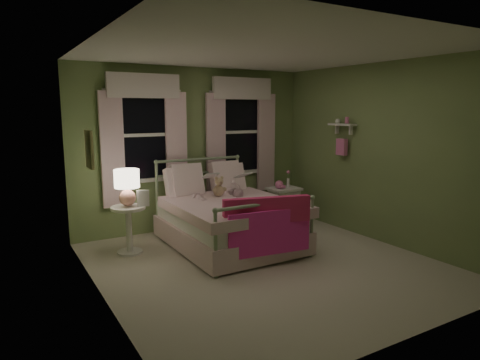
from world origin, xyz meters
TOP-DOWN VIEW (x-y plane):
  - room_shell at (0.00, 0.00)m, footprint 4.20×4.20m
  - bed at (-0.03, 0.93)m, footprint 1.58×2.04m
  - pink_throw at (-0.03, -0.10)m, footprint 1.10×0.38m
  - child_left at (-0.31, 1.35)m, footprint 0.27×0.20m
  - child_right at (0.25, 1.35)m, footprint 0.42×0.36m
  - book_left at (-0.31, 1.10)m, footprint 0.22×0.15m
  - book_right at (0.25, 1.10)m, footprint 0.21×0.13m
  - teddy_bear at (-0.03, 1.19)m, footprint 0.22×0.18m
  - nightstand_left at (-1.36, 1.29)m, footprint 0.46×0.46m
  - table_lamp at (-1.36, 1.29)m, footprint 0.33×0.33m
  - book_nightstand at (-1.26, 1.21)m, footprint 0.23×0.27m
  - nightstand_right at (1.27, 1.35)m, footprint 0.50×0.40m
  - pink_toy at (1.17, 1.35)m, footprint 0.14×0.19m
  - bud_vase at (1.39, 1.40)m, footprint 0.06×0.06m
  - window_left at (-0.85, 2.03)m, footprint 1.34×0.13m
  - window_right at (0.85, 2.03)m, footprint 1.34×0.13m
  - wall_shelf at (1.90, 0.70)m, footprint 0.15×0.50m
  - framed_picture at (-1.95, 0.60)m, footprint 0.03×0.32m

SIDE VIEW (x-z plane):
  - bed at x=-0.03m, z-range -0.21..0.98m
  - nightstand_left at x=-1.36m, z-range 0.09..0.74m
  - nightstand_right at x=1.27m, z-range 0.23..0.87m
  - pink_throw at x=-0.03m, z-range 0.26..0.96m
  - book_nightstand at x=-1.26m, z-range 0.65..0.67m
  - pink_toy at x=1.17m, z-range 0.64..0.78m
  - bud_vase at x=1.39m, z-range 0.65..0.93m
  - teddy_bear at x=-0.03m, z-range 0.64..0.94m
  - child_left at x=-0.31m, z-range 0.57..1.25m
  - book_right at x=0.25m, z-range 0.79..1.05m
  - child_right at x=0.25m, z-range 0.57..1.33m
  - table_lamp at x=-1.36m, z-range 0.71..1.20m
  - book_left at x=-0.31m, z-range 0.83..1.09m
  - room_shell at x=0.00m, z-range -0.80..3.40m
  - framed_picture at x=-1.95m, z-range 1.29..1.71m
  - wall_shelf at x=1.90m, z-range 1.22..1.82m
  - window_left at x=-0.85m, z-range 0.64..2.60m
  - window_right at x=0.85m, z-range 0.64..2.60m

